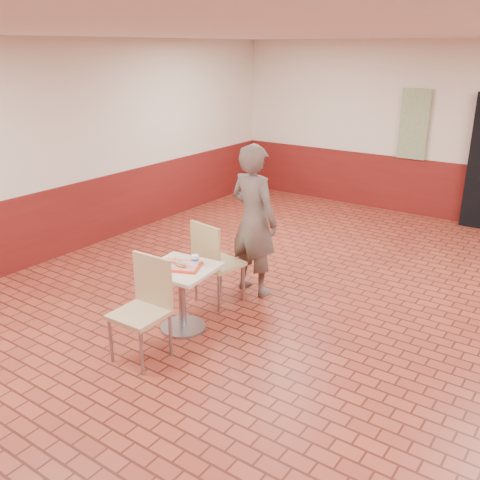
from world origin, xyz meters
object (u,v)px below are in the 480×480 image
Objects in this scene: chair_main_front at (145,303)px; long_john_donut at (181,265)px; customer at (254,220)px; ring_donut at (175,260)px; serving_tray at (181,266)px; chair_main_back at (214,259)px; paper_cup at (195,260)px; main_table at (182,288)px.

chair_main_front is 0.60m from long_john_donut.
ring_donut is at bearing 88.81° from customer.
serving_tray is at bearing -19.96° from ring_donut.
ring_donut is at bearing 103.53° from chair_main_front.
chair_main_back is 10.30× the size of paper_cup.
ring_donut is (-0.11, 0.04, 0.03)m from serving_tray.
customer is 1.13m from paper_cup.
long_john_donut is 0.16m from paper_cup.
paper_cup is (0.01, -1.12, -0.13)m from customer.
main_table is 0.30m from ring_donut.
main_table is 0.71× the size of chair_main_back.
long_john_donut is (0.03, -0.03, 0.28)m from main_table.
paper_cup is (0.21, 0.07, 0.03)m from ring_donut.
chair_main_front is at bearing -84.00° from serving_tray.
chair_main_back is 0.70m from serving_tray.
customer is at bearing -98.70° from chair_main_back.
paper_cup is at bearing 99.01° from customer.
chair_main_back reaches higher than main_table.
chair_main_back is 0.74m from long_john_donut.
long_john_donut is at bearing 109.20° from chair_main_back.
main_table is 0.71× the size of chair_main_front.
main_table is 1.78× the size of serving_tray.
main_table is at bearing -134.54° from paper_cup.
paper_cup reaches higher than serving_tray.
chair_main_front is (0.06, -0.60, 0.08)m from main_table.
chair_main_front and chair_main_back have the same top height.
long_john_donut is (0.12, -0.71, 0.20)m from chair_main_back.
customer is 1.27m from long_john_donut.
ring_donut reaches higher than main_table.
paper_cup is at bearing 118.68° from chair_main_back.
ring_donut is (-0.17, 0.64, 0.19)m from chair_main_front.
ring_donut is at bearing 160.04° from main_table.
customer reaches higher than long_john_donut.
main_table is 1.30m from customer.
customer reaches higher than serving_tray.
customer is at bearing 85.80° from serving_tray.
ring_donut is (-0.11, 0.04, 0.28)m from main_table.
paper_cup is at bearing 61.00° from long_john_donut.
serving_tray is at bearing 94.59° from chair_main_front.
chair_main_front is 0.55× the size of customer.
main_table is at bearing -19.96° from ring_donut.
main_table is 0.61m from chair_main_front.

